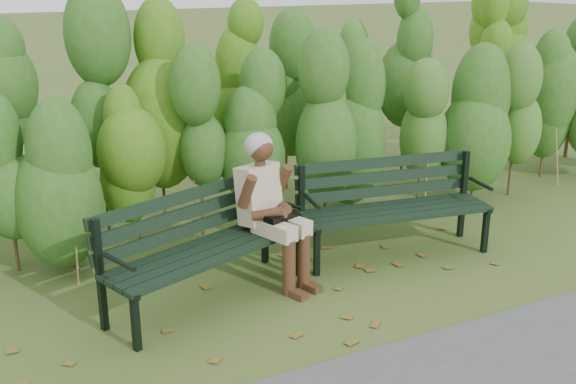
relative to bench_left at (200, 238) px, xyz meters
name	(u,v)px	position (x,y,z in m)	size (l,w,h in m)	color
ground	(307,293)	(0.77, -0.32, -0.50)	(80.00, 80.00, 0.00)	#435A1F
hedge_band	(219,99)	(0.77, 1.54, 0.76)	(11.04, 1.67, 2.42)	#47381E
leaf_litter	(289,304)	(0.55, -0.42, -0.50)	(5.20, 2.24, 0.01)	brown
bench_left	(200,238)	(0.00, 0.00, 0.00)	(1.78, 1.09, 0.85)	black
bench_right	(391,199)	(1.85, 0.11, 0.00)	(1.77, 0.81, 0.85)	black
seated_woman	(270,201)	(0.61, 0.04, 0.20)	(0.56, 0.77, 1.24)	beige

